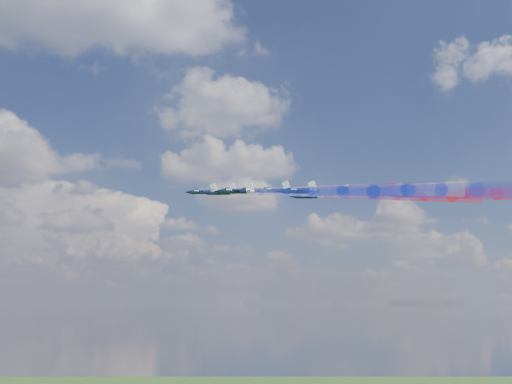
{
  "coord_description": "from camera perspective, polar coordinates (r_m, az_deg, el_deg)",
  "views": [
    {
      "loc": [
        -10.44,
        -158.77,
        123.34
      ],
      "look_at": [
        16.85,
        -22.26,
        150.19
      ],
      "focal_mm": 40.74,
      "sensor_mm": 36.0,
      "label": 1
    }
  ],
  "objects": [
    {
      "name": "jet_lead",
      "position": [
        148.43,
        -5.31,
        -0.01
      ],
      "size": [
        13.35,
        13.29,
        4.75
      ],
      "primitive_type": null,
      "rotation": [
        0.09,
        -0.14,
        0.88
      ],
      "color": "black"
    },
    {
      "name": "trail_lead",
      "position": [
        136.58,
        3.16,
        0.04
      ],
      "size": [
        32.46,
        27.78,
        7.2
      ],
      "primitive_type": null,
      "rotation": [
        0.09,
        -0.14,
        0.88
      ],
      "color": "white"
    },
    {
      "name": "jet_inner_left",
      "position": [
        136.74,
        -3.63,
        -0.06
      ],
      "size": [
        13.35,
        13.29,
        4.75
      ],
      "primitive_type": null,
      "rotation": [
        0.09,
        -0.14,
        0.88
      ],
      "color": "black"
    },
    {
      "name": "trail_inner_left",
      "position": [
        125.67,
        5.75,
        -0.01
      ],
      "size": [
        32.46,
        27.78,
        7.2
      ],
      "primitive_type": null,
      "rotation": [
        0.09,
        -0.14,
        0.88
      ],
      "color": "#1829CD"
    },
    {
      "name": "jet_inner_right",
      "position": [
        150.94,
        -0.51,
        0.16
      ],
      "size": [
        13.35,
        13.29,
        4.75
      ],
      "primitive_type": null,
      "rotation": [
        0.09,
        -0.14,
        0.88
      ],
      "color": "black"
    },
    {
      "name": "trail_inner_right",
      "position": [
        140.93,
        8.12,
        0.22
      ],
      "size": [
        32.46,
        27.78,
        7.2
      ],
      "primitive_type": null,
      "rotation": [
        0.09,
        -0.14,
        0.88
      ],
      "color": "red"
    },
    {
      "name": "jet_outer_left",
      "position": [
        124.92,
        -2.08,
        0.08
      ],
      "size": [
        13.35,
        13.29,
        4.75
      ],
      "primitive_type": null,
      "rotation": [
        0.09,
        -0.14,
        0.88
      ],
      "color": "black"
    },
    {
      "name": "trail_outer_left",
      "position": [
        114.64,
        8.39,
        0.15
      ],
      "size": [
        32.46,
        27.78,
        7.2
      ],
      "primitive_type": null,
      "rotation": [
        0.09,
        -0.14,
        0.88
      ],
      "color": "#1829CD"
    },
    {
      "name": "jet_center_third",
      "position": [
        139.25,
        1.68,
        0.17
      ],
      "size": [
        13.35,
        13.29,
        4.75
      ],
      "primitive_type": null,
      "rotation": [
        0.09,
        -0.14,
        0.88
      ],
      "color": "black"
    },
    {
      "name": "trail_center_third",
      "position": [
        130.26,
        11.21,
        0.23
      ],
      "size": [
        32.46,
        27.78,
        7.2
      ],
      "primitive_type": null,
      "rotation": [
        0.09,
        -0.14,
        0.88
      ],
      "color": "white"
    },
    {
      "name": "jet_outer_right",
      "position": [
        155.09,
        5.06,
        -0.44
      ],
      "size": [
        13.35,
        13.29,
        4.75
      ],
      "primitive_type": null,
      "rotation": [
        0.09,
        -0.14,
        0.88
      ],
      "color": "black"
    },
    {
      "name": "trail_outer_right",
      "position": [
        147.27,
        13.72,
        -0.41
      ],
      "size": [
        32.46,
        27.78,
        7.2
      ],
      "primitive_type": null,
      "rotation": [
        0.09,
        -0.14,
        0.88
      ],
      "color": "red"
    },
    {
      "name": "jet_rear_left",
      "position": [
        127.63,
        4.1,
        0.1
      ],
      "size": [
        13.35,
        13.29,
        4.75
      ],
      "primitive_type": null,
      "rotation": [
        0.09,
        -0.14,
        0.88
      ],
      "color": "black"
    },
    {
      "name": "trail_rear_left",
      "position": [
        119.79,
        14.69,
        0.17
      ],
      "size": [
        32.46,
        27.78,
        7.2
      ],
      "primitive_type": null,
      "rotation": [
        0.09,
        -0.14,
        0.88
      ],
      "color": "#1829CD"
    },
    {
      "name": "jet_rear_right",
      "position": [
        142.35,
        7.53,
        -0.17
      ],
      "size": [
        13.35,
        13.29,
        4.75
      ],
      "primitive_type": null,
      "rotation": [
        0.09,
        -0.14,
        0.88
      ],
      "color": "black"
    },
    {
      "name": "trail_rear_right",
      "position": [
        135.7,
        17.1,
        -0.13
      ],
      "size": [
        32.46,
        27.78,
        7.2
      ],
      "primitive_type": null,
      "rotation": [
        0.09,
        -0.14,
        0.88
      ],
      "color": "red"
    }
  ]
}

